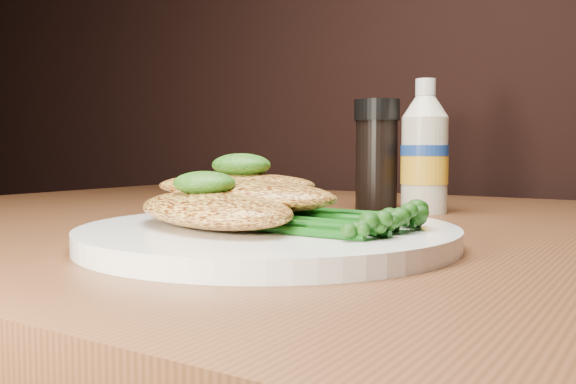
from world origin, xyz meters
The scene contains 9 objects.
plate centered at (0.04, 0.88, 0.76)m, with size 0.28×0.28×0.01m, color white.
chicken_front centered at (0.01, 0.85, 0.78)m, with size 0.16×0.09×0.03m, color gold.
chicken_mid centered at (0.01, 0.89, 0.79)m, with size 0.16×0.08×0.02m, color gold.
chicken_back centered at (-0.02, 0.91, 0.79)m, with size 0.13×0.07×0.02m, color gold.
pesto_front centered at (0.00, 0.85, 0.80)m, with size 0.05×0.04×0.02m, color black.
pesto_back centered at (-0.02, 0.92, 0.81)m, with size 0.05×0.05×0.02m, color black.
broccolini_bundle centered at (0.08, 0.89, 0.77)m, with size 0.13×0.10×0.02m, color #114B10, non-canonical shape.
mayo_bottle centered at (0.05, 1.17, 0.83)m, with size 0.05×0.05×0.15m, color beige, non-canonical shape.
pepper_grinder centered at (-0.01, 1.17, 0.82)m, with size 0.05×0.05×0.13m, color black, non-canonical shape.
Camera 1 is at (0.30, 0.50, 0.82)m, focal length 38.64 mm.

